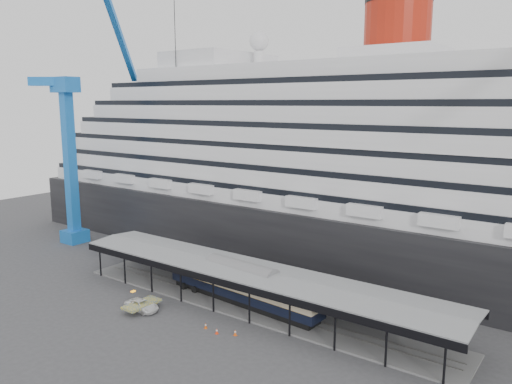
% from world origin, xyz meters
% --- Properties ---
extents(ground, '(200.00, 200.00, 0.00)m').
position_xyz_m(ground, '(0.00, 0.00, 0.00)').
color(ground, '#3B3B3E').
rests_on(ground, ground).
extents(cruise_ship, '(130.00, 30.00, 43.90)m').
position_xyz_m(cruise_ship, '(0.05, 32.00, 18.35)').
color(cruise_ship, black).
rests_on(cruise_ship, ground).
extents(platform_canopy, '(56.00, 9.18, 5.30)m').
position_xyz_m(platform_canopy, '(0.00, 5.00, 2.36)').
color(platform_canopy, slate).
rests_on(platform_canopy, ground).
extents(crane_blue, '(22.63, 19.19, 47.60)m').
position_xyz_m(crane_blue, '(-45.11, 10.62, 19.96)').
color(crane_blue, blue).
rests_on(crane_blue, ground).
extents(port_truck, '(4.94, 2.33, 1.37)m').
position_xyz_m(port_truck, '(-10.71, -4.22, 0.68)').
color(port_truck, silver).
rests_on(port_truck, ground).
extents(pullman_carriage, '(24.67, 4.98, 24.06)m').
position_xyz_m(pullman_carriage, '(-1.46, 5.00, 2.90)').
color(pullman_carriage, black).
rests_on(pullman_carriage, ground).
extents(traffic_cone_left, '(0.48, 0.48, 0.70)m').
position_xyz_m(traffic_cone_left, '(-0.49, -3.32, 0.35)').
color(traffic_cone_left, '#D24D0B').
rests_on(traffic_cone_left, ground).
extents(traffic_cone_mid, '(0.37, 0.37, 0.70)m').
position_xyz_m(traffic_cone_mid, '(1.52, -3.64, 0.35)').
color(traffic_cone_mid, '#F6370D').
rests_on(traffic_cone_mid, ground).
extents(traffic_cone_right, '(0.43, 0.43, 0.74)m').
position_xyz_m(traffic_cone_right, '(3.51, -2.70, 0.37)').
color(traffic_cone_right, '#F6570D').
rests_on(traffic_cone_right, ground).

